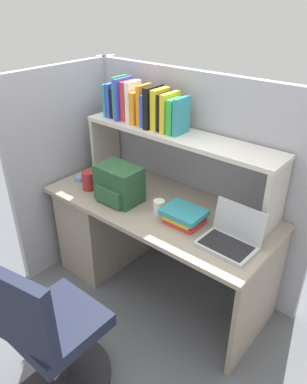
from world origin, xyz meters
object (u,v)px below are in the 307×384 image
at_px(snack_canister, 89,181).
at_px(laptop, 232,237).
at_px(backpack, 119,184).
at_px(office_chair, 51,338).
at_px(paper_cup, 159,206).
at_px(computer_mouse, 81,177).

bearing_deg(snack_canister, laptop, 3.84).
bearing_deg(laptop, backpack, -176.69).
relative_size(snack_canister, office_chair, 0.14).
distance_m(paper_cup, snack_canister, 0.59).
xyz_separation_m(laptop, snack_canister, (-1.11, -0.07, 0.02)).
distance_m(backpack, snack_canister, 0.28).
relative_size(backpack, snack_canister, 2.23).
bearing_deg(snack_canister, office_chair, -54.32).
distance_m(laptop, computer_mouse, 1.28).
xyz_separation_m(computer_mouse, snack_canister, (0.16, -0.06, 0.05)).
bearing_deg(backpack, office_chair, -69.43).
xyz_separation_m(laptop, paper_cup, (-0.53, 0.00, -0.01)).
bearing_deg(office_chair, paper_cup, -98.91).
xyz_separation_m(backpack, paper_cup, (0.31, 0.05, -0.08)).
distance_m(backpack, computer_mouse, 0.45).
bearing_deg(office_chair, laptop, -129.32).
bearing_deg(snack_canister, computer_mouse, 159.09).
bearing_deg(computer_mouse, backpack, -19.47).
xyz_separation_m(paper_cup, snack_canister, (-0.58, -0.08, 0.03)).
relative_size(paper_cup, snack_canister, 0.62).
bearing_deg(backpack, computer_mouse, 175.36).
distance_m(snack_canister, office_chair, 1.10).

